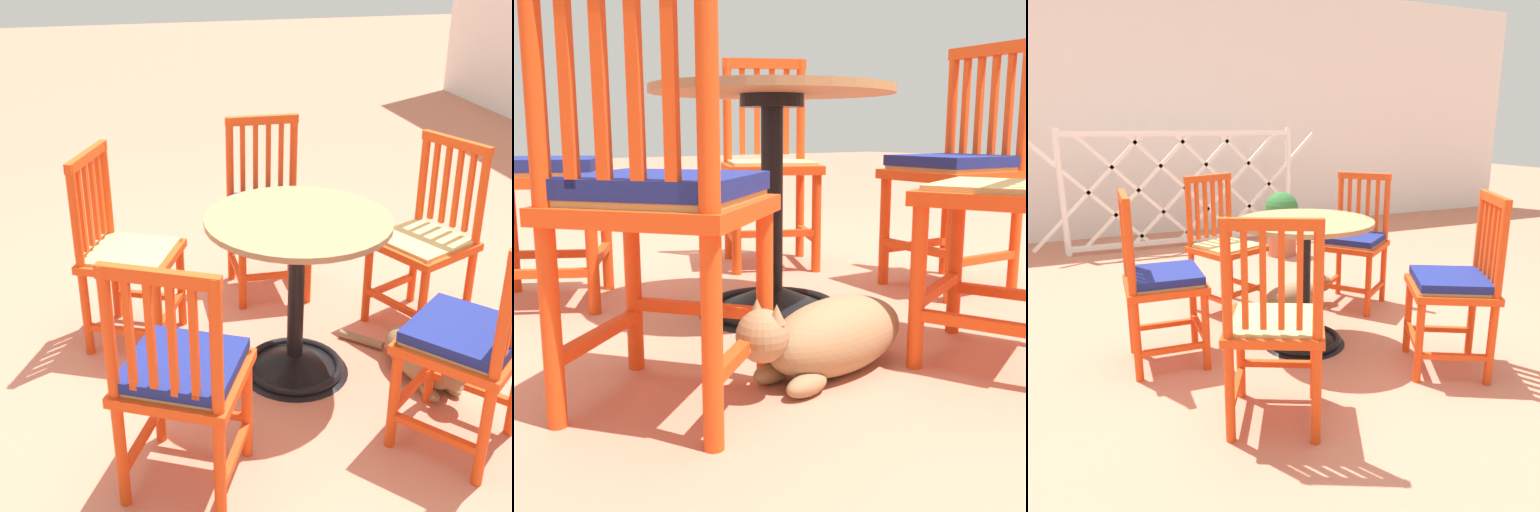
# 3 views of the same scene
# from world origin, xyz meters

# --- Properties ---
(ground_plane) EXTENTS (24.00, 24.00, 0.00)m
(ground_plane) POSITION_xyz_m (0.00, 0.00, 0.00)
(ground_plane) COLOR #C6755B
(building_wall_backdrop) EXTENTS (10.00, 0.20, 2.80)m
(building_wall_backdrop) POSITION_xyz_m (0.00, 3.72, 1.40)
(building_wall_backdrop) COLOR white
(building_wall_backdrop) RESTS_ON ground_plane
(lattice_fence_panel) EXTENTS (2.96, 0.06, 1.21)m
(lattice_fence_panel) POSITION_xyz_m (0.06, 2.89, 0.61)
(lattice_fence_panel) COLOR white
(lattice_fence_panel) RESTS_ON ground_plane
(cafe_table) EXTENTS (0.76, 0.76, 0.73)m
(cafe_table) POSITION_xyz_m (0.13, 0.19, 0.28)
(cafe_table) COLOR black
(cafe_table) RESTS_ON ground_plane
(orange_chair_near_fence) EXTENTS (0.54, 0.54, 0.91)m
(orange_chair_near_fence) POSITION_xyz_m (0.70, -0.38, 0.45)
(orange_chair_near_fence) COLOR #D64214
(orange_chair_near_fence) RESTS_ON ground_plane
(orange_chair_tucked_in) EXTENTS (0.56, 0.56, 0.91)m
(orange_chair_tucked_in) POSITION_xyz_m (0.74, 0.65, 0.45)
(orange_chair_tucked_in) COLOR #D64214
(orange_chair_tucked_in) RESTS_ON ground_plane
(orange_chair_at_corner) EXTENTS (0.53, 0.53, 0.91)m
(orange_chair_at_corner) POSITION_xyz_m (-0.12, 0.91, 0.43)
(orange_chair_at_corner) COLOR #D64214
(orange_chair_at_corner) RESTS_ON ground_plane
(orange_chair_facing_out) EXTENTS (0.42, 0.42, 0.91)m
(orange_chair_facing_out) POSITION_xyz_m (-0.65, 0.28, 0.45)
(orange_chair_facing_out) COLOR #D64214
(orange_chair_facing_out) RESTS_ON ground_plane
(orange_chair_by_planter) EXTENTS (0.53, 0.53, 0.91)m
(orange_chair_by_planter) POSITION_xyz_m (-0.32, -0.48, 0.43)
(orange_chair_by_planter) COLOR #D64214
(orange_chair_by_planter) RESTS_ON ground_plane
(tabby_cat) EXTENTS (0.70, 0.36, 0.23)m
(tabby_cat) POSITION_xyz_m (0.33, 0.71, 0.10)
(tabby_cat) COLOR #8E704C
(tabby_cat) RESTS_ON ground_plane
(terracotta_planter) EXTENTS (0.32, 0.32, 0.62)m
(terracotta_planter) POSITION_xyz_m (0.82, 2.11, 0.33)
(terracotta_planter) COLOR #B25B3D
(terracotta_planter) RESTS_ON ground_plane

